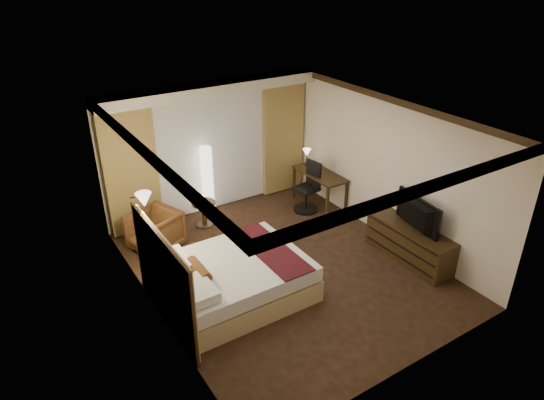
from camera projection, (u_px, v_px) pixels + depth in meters
floor at (284, 268)px, 8.41m from camera, size 4.50×5.50×0.01m
ceiling at (287, 117)px, 7.18m from camera, size 4.50×5.50×0.01m
back_wall at (210, 147)px, 9.86m from camera, size 4.50×0.02×2.70m
left_wall at (151, 238)px, 6.71m from camera, size 0.02×5.50×2.70m
right_wall at (387, 169)px, 8.87m from camera, size 0.02×5.50×2.70m
crown_molding at (286, 121)px, 7.21m from camera, size 4.50×5.50×0.12m
soffit at (212, 89)px, 9.10m from camera, size 4.50×0.50×0.20m
curtain_sheer at (212, 153)px, 9.84m from camera, size 2.48×0.04×2.45m
curtain_left_drape at (131, 172)px, 8.98m from camera, size 1.00×0.14×2.45m
curtain_right_drape at (283, 138)px, 10.61m from camera, size 1.00×0.14×2.45m
wall_sconce at (144, 200)px, 7.15m from camera, size 0.24×0.24×0.24m
bed at (235, 279)px, 7.58m from camera, size 2.20×1.72×0.65m
headboard at (164, 280)px, 6.85m from camera, size 0.12×2.02×1.50m
armchair at (155, 229)px, 8.79m from camera, size 0.98×1.01×0.81m
side_table at (204, 214)px, 9.60m from camera, size 0.47×0.47×0.52m
floor_lamp at (208, 182)px, 9.75m from camera, size 0.32×0.32×1.52m
desk at (319, 189)px, 10.35m from camera, size 0.55×1.28×0.75m
desk_lamp at (307, 158)px, 10.47m from camera, size 0.18×0.18×0.34m
office_chair at (306, 187)px, 10.05m from camera, size 0.58×0.58×1.08m
dresser at (409, 244)px, 8.50m from camera, size 0.50×1.66×0.65m
television at (413, 213)px, 8.20m from camera, size 0.77×1.15×0.14m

